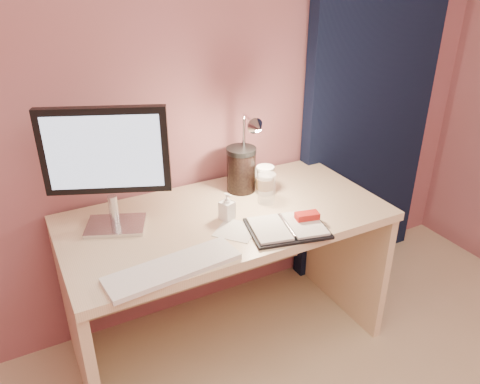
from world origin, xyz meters
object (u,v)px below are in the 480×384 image
monitor (107,159)px  bowl (258,176)px  coffee_cup (265,181)px  desk_lamp (257,147)px  keyboard (173,268)px  clear_cup (267,188)px  product_box (240,176)px  dark_jar (241,172)px  lotion_bottle (227,206)px  desk (220,249)px  planner (289,227)px

monitor → bowl: bearing=32.5°
coffee_cup → desk_lamp: size_ratio=0.35×
keyboard → clear_cup: size_ratio=3.51×
bowl → product_box: product_box is taller
product_box → coffee_cup: bearing=-39.2°
bowl → dark_jar: size_ratio=0.66×
keyboard → lotion_bottle: (0.33, 0.24, 0.05)m
lotion_bottle → dark_jar: 0.28m
desk → monitor: size_ratio=2.73×
lotion_bottle → desk_lamp: 0.31m
coffee_cup → clear_cup: (-0.04, -0.08, 0.01)m
monitor → clear_cup: monitor is taller
coffee_cup → product_box: bearing=133.0°
coffee_cup → product_box: 0.12m
desk → keyboard: (-0.35, -0.35, 0.24)m
monitor → product_box: (0.62, 0.08, -0.24)m
monitor → dark_jar: monitor is taller
keyboard → dark_jar: (0.51, 0.46, 0.09)m
keyboard → lotion_bottle: 0.41m
desk → clear_cup: (0.21, -0.06, 0.30)m
keyboard → desk_lamp: (0.55, 0.37, 0.23)m
clear_cup → bowl: 0.25m
bowl → dark_jar: bearing=-153.3°
desk → bowl: bowl is taller
monitor → desk_lamp: (0.65, -0.02, -0.06)m
keyboard → product_box: product_box is taller
desk → product_box: product_box is taller
lotion_bottle → dark_jar: bearing=49.9°
monitor → coffee_cup: (0.70, -0.02, -0.24)m
keyboard → clear_cup: clear_cup is taller
monitor → desk_lamp: monitor is taller
desk → desk_lamp: desk_lamp is taller
planner → clear_cup: clear_cup is taller
coffee_cup → lotion_bottle: size_ratio=1.14×
keyboard → planner: 0.52m
monitor → desk_lamp: 0.66m
monitor → coffee_cup: bearing=21.2°
product_box → desk_lamp: (0.04, -0.09, 0.17)m
product_box → desk_lamp: 0.20m
desk → planner: (0.17, -0.31, 0.24)m
planner → keyboard: bearing=-162.3°
bowl → desk: bearing=-150.4°
planner → desk: bearing=132.3°
desk → coffee_cup: 0.38m
clear_cup → desk_lamp: size_ratio=0.36×
coffee_cup → bowl: size_ratio=1.08×
desk → lotion_bottle: bearing=-96.5°
coffee_cup → clear_cup: bearing=-115.7°
keyboard → product_box: 0.69m
planner → dark_jar: dark_jar is taller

